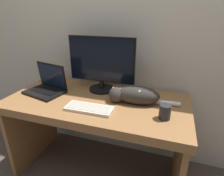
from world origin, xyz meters
The scene contains 7 objects.
wall_back centered at (0.00, 0.73, 1.30)m, with size 6.40×0.06×2.60m.
desk centered at (0.00, 0.34, 0.56)m, with size 1.38×0.67×0.71m.
monitor centered at (-0.03, 0.52, 0.94)m, with size 0.55×0.21×0.45m.
laptop centered at (-0.44, 0.34, 0.76)m, with size 0.35×0.28×0.23m.
external_keyboard centered at (0.01, 0.17, 0.72)m, with size 0.33×0.13×0.02m.
cat centered at (0.28, 0.37, 0.78)m, with size 0.51×0.16×0.13m.
coffee_mug centered at (0.51, 0.22, 0.76)m, with size 0.07×0.07×0.10m.
Camera 1 is at (0.51, -0.85, 1.34)m, focal length 30.00 mm.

